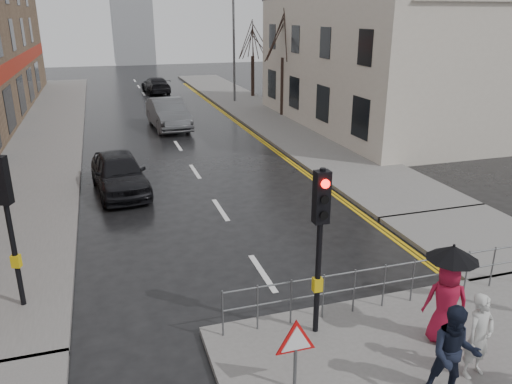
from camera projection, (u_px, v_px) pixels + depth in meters
ground at (310, 344)px, 9.80m from camera, size 120.00×120.00×0.00m
left_pavement at (47, 126)px, 28.63m from camera, size 4.00×44.00×0.14m
right_pavement at (253, 108)px, 34.09m from camera, size 4.00×40.00×0.14m
pavement_bridge_right at (478, 238)px, 14.30m from camera, size 4.00×4.20×0.14m
building_right_cream at (384, 40)px, 27.76m from camera, size 9.00×16.40×10.10m
traffic_signal_near_left at (320, 224)px, 9.21m from camera, size 0.28×0.27×3.40m
traffic_signal_far_left at (6, 205)px, 10.13m from camera, size 0.34×0.33×3.40m
guard_railing_front at (385, 276)px, 10.60m from camera, size 7.14×0.04×1.00m
warning_sign at (296, 344)px, 8.14m from camera, size 0.80×0.07×1.35m
street_lamp at (231, 36)px, 35.04m from camera, size 1.83×0.25×8.00m
tree_near at (283, 32)px, 29.97m from camera, size 2.40×2.40×6.58m
tree_far at (253, 38)px, 37.54m from camera, size 2.40×2.40×5.64m
pedestrian_a at (479, 336)px, 8.53m from camera, size 0.63×0.48×1.57m
pedestrian_b at (454, 354)px, 7.99m from camera, size 1.02×0.95×1.68m
pedestrian_with_umbrella at (448, 289)px, 9.36m from camera, size 0.96×0.96×2.01m
car_parked at (119, 173)px, 17.97m from camera, size 2.16×4.46×1.47m
car_mid at (168, 114)px, 28.19m from camera, size 2.08×5.14×1.66m
car_far at (156, 85)px, 41.07m from camera, size 2.16×4.59×1.29m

